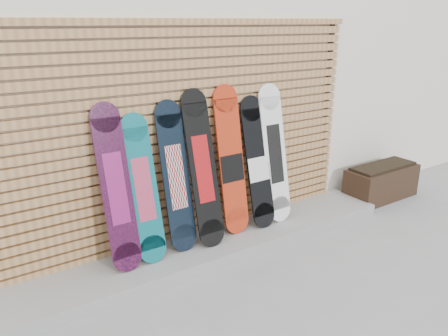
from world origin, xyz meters
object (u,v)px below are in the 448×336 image
Objects in this scene: snowboard_2 at (176,177)px; snowboard_5 at (258,164)px; snowboard_0 at (116,189)px; snowboard_4 at (231,162)px; snowboard_3 at (203,169)px; planter_box at (381,182)px; snowboard_6 at (275,154)px; snowboard_1 at (143,189)px.

snowboard_2 is 0.98m from snowboard_5.
snowboard_4 is at bearing 1.24° from snowboard_0.
snowboard_3 is at bearing -172.93° from snowboard_4.
snowboard_5 is at bearing 176.13° from planter_box.
snowboard_2 is (-2.98, 0.16, 0.62)m from planter_box.
snowboard_3 is at bearing -178.46° from snowboard_5.
planter_box is at bearing -3.87° from snowboard_5.
snowboard_3 is (-2.70, 0.12, 0.66)m from planter_box.
snowboard_5 is at bearing -176.96° from snowboard_6.
planter_box is 2.79m from snowboard_3.
snowboard_5 is (0.70, 0.02, -0.08)m from snowboard_3.
snowboard_5 is (1.33, -0.00, 0.01)m from snowboard_1.
snowboard_3 is at bearing -2.01° from snowboard_1.
snowboard_0 is (-3.59, 0.14, 0.64)m from planter_box.
snowboard_0 is 0.97× the size of snowboard_4.
snowboard_6 reaches higher than snowboard_1.
snowboard_3 reaches higher than snowboard_5.
snowboard_1 is (0.26, 0.00, -0.06)m from snowboard_0.
snowboard_4 reaches higher than snowboard_1.
snowboard_3 is 0.70m from snowboard_5.
snowboard_3 is (0.28, -0.04, 0.04)m from snowboard_2.
snowboard_4 is 0.34m from snowboard_5.
snowboard_1 is 1.00m from snowboard_4.
snowboard_2 is (0.35, 0.02, 0.04)m from snowboard_1.
snowboard_3 is 0.95m from snowboard_6.
snowboard_3 is (0.88, -0.02, 0.02)m from snowboard_0.
snowboard_3 reaches higher than snowboard_0.
snowboard_3 is at bearing 177.52° from planter_box.
snowboard_1 is at bearing 177.99° from snowboard_3.
snowboard_5 is at bearing -0.00° from snowboard_0.
snowboard_0 is at bearing -179.30° from snowboard_1.
snowboard_4 is (0.65, 0.01, 0.03)m from snowboard_2.
planter_box is at bearing -2.39° from snowboard_1.
snowboard_4 is (1.25, 0.03, 0.02)m from snowboard_0.
snowboard_5 is 0.26m from snowboard_6.
snowboard_5 is (1.58, -0.00, -0.05)m from snowboard_0.
snowboard_3 is 1.09× the size of snowboard_5.
snowboard_2 is 0.94× the size of snowboard_4.
snowboard_2 is 0.96× the size of snowboard_6.
snowboard_0 is at bearing -178.12° from snowboard_2.
planter_box is at bearing -2.17° from snowboard_0.
snowboard_5 is (0.33, -0.03, -0.07)m from snowboard_4.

